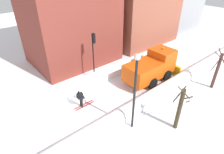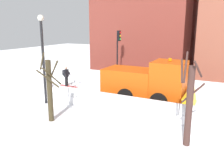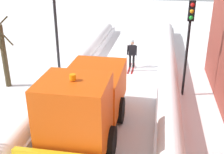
{
  "view_description": "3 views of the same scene",
  "coord_description": "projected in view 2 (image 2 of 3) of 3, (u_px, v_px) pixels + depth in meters",
  "views": [
    {
      "loc": [
        10.27,
        -4.57,
        10.18
      ],
      "look_at": [
        -0.64,
        4.62,
        1.42
      ],
      "focal_mm": 30.13,
      "sensor_mm": 36.0,
      "label": 1
    },
    {
      "loc": [
        14.62,
        13.44,
        5.05
      ],
      "look_at": [
        0.82,
        6.26,
        1.57
      ],
      "focal_mm": 36.51,
      "sensor_mm": 36.0,
      "label": 2
    },
    {
      "loc": [
        -2.07,
        17.76,
        6.39
      ],
      "look_at": [
        0.12,
        5.23,
        0.98
      ],
      "focal_mm": 44.94,
      "sensor_mm": 36.0,
      "label": 3
    }
  ],
  "objects": [
    {
      "name": "street_lamp",
      "position": [
        43.0,
        50.0,
        14.5
      ],
      "size": [
        0.4,
        0.4,
        5.75
      ],
      "color": "black",
      "rests_on": "ground"
    },
    {
      "name": "bare_tree_mid",
      "position": [
        189.0,
        104.0,
        9.52
      ],
      "size": [
        1.14,
        1.09,
        4.03
      ],
      "color": "#4A302A",
      "rests_on": "ground"
    },
    {
      "name": "skier",
      "position": [
        66.0,
        75.0,
        19.44
      ],
      "size": [
        0.62,
        1.8,
        1.81
      ],
      "color": "black",
      "rests_on": "ground"
    },
    {
      "name": "plow_truck",
      "position": [
        148.0,
        81.0,
        15.12
      ],
      "size": [
        3.2,
        5.98,
        3.12
      ],
      "color": "#DB510F",
      "rests_on": "ground"
    },
    {
      "name": "snowbank_left",
      "position": [
        176.0,
        86.0,
        17.5
      ],
      "size": [
        1.1,
        36.0,
        1.17
      ],
      "color": "white",
      "rests_on": "ground"
    },
    {
      "name": "building_brick_near",
      "position": [
        146.0,
        1.0,
        23.23
      ],
      "size": [
        7.42,
        9.33,
        15.16
      ],
      "color": "brown",
      "rests_on": "ground"
    },
    {
      "name": "bare_tree_near",
      "position": [
        50.0,
        89.0,
        12.06
      ],
      "size": [
        1.08,
        1.24,
        3.72
      ],
      "color": "#3F3621",
      "rests_on": "ground"
    },
    {
      "name": "snowbank_right",
      "position": [
        155.0,
        110.0,
        12.91
      ],
      "size": [
        1.1,
        36.0,
        0.98
      ],
      "color": "white",
      "rests_on": "ground"
    },
    {
      "name": "ground_plane",
      "position": [
        167.0,
        103.0,
        15.31
      ],
      "size": [
        80.0,
        80.0,
        0.0
      ],
      "primitive_type": "plane",
      "color": "white"
    },
    {
      "name": "traffic_light_pole",
      "position": [
        118.0,
        47.0,
        19.92
      ],
      "size": [
        0.28,
        0.42,
        4.68
      ],
      "color": "black",
      "rests_on": "ground"
    }
  ]
}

